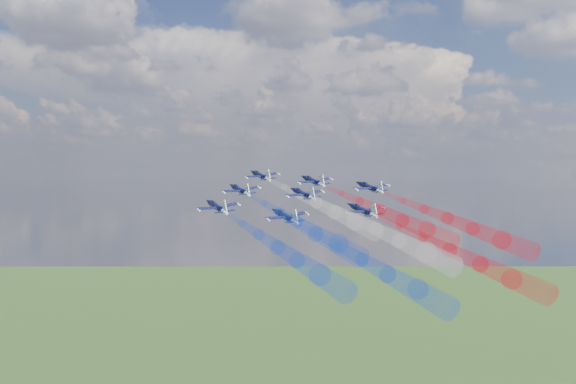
# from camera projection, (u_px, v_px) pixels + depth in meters

# --- Properties ---
(jet_lead) EXTENTS (16.20, 16.67, 7.12)m
(jet_lead) POSITION_uv_depth(u_px,v_px,m) (261.00, 176.00, 186.24)
(jet_lead) COLOR black
(trail_lead) EXTENTS (34.87, 39.35, 14.89)m
(trail_lead) POSITION_uv_depth(u_px,v_px,m) (316.00, 203.00, 160.78)
(trail_lead) COLOR silver
(jet_inner_left) EXTENTS (16.20, 16.67, 7.12)m
(jet_inner_left) POSITION_uv_depth(u_px,v_px,m) (240.00, 190.00, 172.27)
(jet_inner_left) COLOR black
(trail_inner_left) EXTENTS (34.87, 39.35, 14.89)m
(trail_inner_left) POSITION_uv_depth(u_px,v_px,m) (297.00, 222.00, 146.81)
(trail_inner_left) COLOR blue
(jet_inner_right) EXTENTS (16.20, 16.67, 7.12)m
(jet_inner_right) POSITION_uv_depth(u_px,v_px,m) (313.00, 181.00, 179.65)
(jet_inner_right) COLOR black
(trail_inner_right) EXTENTS (34.87, 39.35, 14.89)m
(trail_inner_right) POSITION_uv_depth(u_px,v_px,m) (380.00, 210.00, 154.19)
(trail_inner_right) COLOR red
(jet_outer_left) EXTENTS (16.20, 16.67, 7.12)m
(jet_outer_left) POSITION_uv_depth(u_px,v_px,m) (217.00, 207.00, 154.78)
(jet_outer_left) COLOR black
(trail_outer_left) EXTENTS (34.87, 39.35, 14.89)m
(trail_outer_left) POSITION_uv_depth(u_px,v_px,m) (277.00, 247.00, 129.32)
(trail_outer_left) COLOR blue
(jet_center_third) EXTENTS (16.20, 16.67, 7.12)m
(jet_center_third) POSITION_uv_depth(u_px,v_px,m) (303.00, 194.00, 165.58)
(jet_center_third) COLOR black
(trail_center_third) EXTENTS (34.87, 39.35, 14.89)m
(trail_center_third) POSITION_uv_depth(u_px,v_px,m) (374.00, 228.00, 140.12)
(trail_center_third) COLOR silver
(jet_outer_right) EXTENTS (16.20, 16.67, 7.12)m
(jet_outer_right) POSITION_uv_depth(u_px,v_px,m) (370.00, 187.00, 175.91)
(jet_outer_right) COLOR black
(trail_outer_right) EXTENTS (34.87, 39.35, 14.89)m
(trail_outer_right) POSITION_uv_depth(u_px,v_px,m) (448.00, 218.00, 150.45)
(trail_outer_right) COLOR red
(jet_rear_left) EXTENTS (16.20, 16.67, 7.12)m
(jet_rear_left) POSITION_uv_depth(u_px,v_px,m) (285.00, 216.00, 151.07)
(jet_rear_left) COLOR black
(trail_rear_left) EXTENTS (34.87, 39.35, 14.89)m
(trail_rear_left) POSITION_uv_depth(u_px,v_px,m) (361.00, 259.00, 125.61)
(trail_rear_left) COLOR blue
(jet_rear_right) EXTENTS (16.20, 16.67, 7.12)m
(jet_rear_right) POSITION_uv_depth(u_px,v_px,m) (363.00, 210.00, 157.58)
(jet_rear_right) COLOR black
(trail_rear_right) EXTENTS (34.87, 39.35, 14.89)m
(trail_rear_right) POSITION_uv_depth(u_px,v_px,m) (450.00, 250.00, 132.12)
(trail_rear_right) COLOR red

